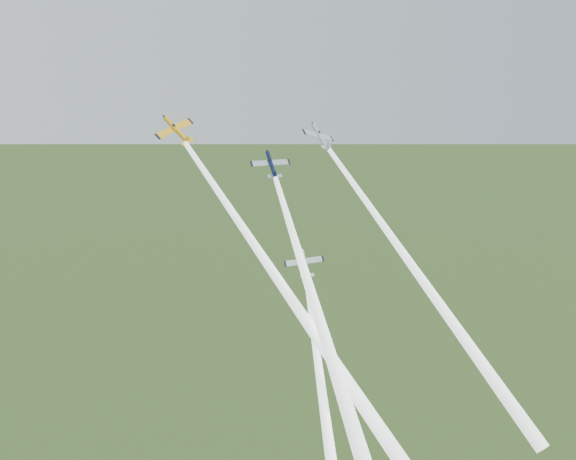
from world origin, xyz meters
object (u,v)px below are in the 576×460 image
object	(u,v)px
plane_silver_right	(320,137)
plane_silver_low	(305,263)
plane_navy	(271,164)
plane_yellow	(177,130)

from	to	relation	value
plane_silver_right	plane_silver_low	bearing A→B (deg)	-143.06
plane_navy	plane_silver_low	distance (m)	19.42
plane_navy	plane_silver_right	distance (m)	18.42
plane_yellow	plane_silver_low	distance (m)	34.46
plane_silver_right	plane_silver_low	world-z (taller)	plane_silver_right
plane_navy	plane_silver_right	world-z (taller)	plane_silver_right
plane_yellow	plane_navy	xyz separation A→B (m)	(14.63, -10.11, -6.17)
plane_navy	plane_silver_right	bearing A→B (deg)	37.57
plane_yellow	plane_silver_right	world-z (taller)	plane_yellow
plane_navy	plane_silver_low	xyz separation A→B (m)	(2.62, -8.12, -17.44)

